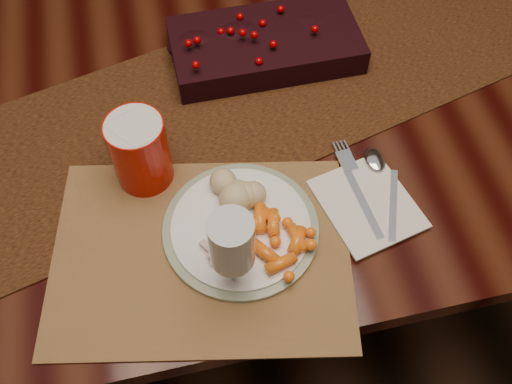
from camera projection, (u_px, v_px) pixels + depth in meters
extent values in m
plane|color=black|center=(243.00, 261.00, 1.69)|extent=(5.00, 5.00, 0.00)
cube|color=black|center=(239.00, 192.00, 1.38)|extent=(1.80, 1.00, 0.75)
cube|color=#452E13|center=(213.00, 108.00, 1.03)|extent=(1.84, 0.82, 0.00)
cube|color=brown|center=(201.00, 252.00, 0.87)|extent=(0.51, 0.41, 0.00)
cylinder|color=white|center=(241.00, 228.00, 0.88)|extent=(0.29, 0.29, 0.01)
cube|color=white|center=(367.00, 204.00, 0.91)|extent=(0.17, 0.19, 0.01)
cylinder|color=#AF0F02|center=(140.00, 151.00, 0.89)|extent=(0.10, 0.10, 0.13)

